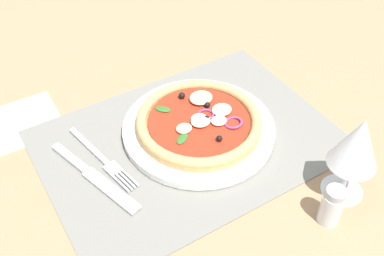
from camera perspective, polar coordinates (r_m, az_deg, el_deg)
The scene contains 9 objects.
ground_plane at distance 79.82cm, azimuth -0.48°, elevation -2.26°, with size 190.00×140.00×2.40cm, color #9E7A56.
placemat at distance 78.82cm, azimuth -0.48°, elevation -1.55°, with size 48.86×35.06×0.40cm, color slate.
plate at distance 79.61cm, azimuth 0.84°, elevation -0.11°, with size 26.39×26.39×1.37cm, color silver.
pizza at distance 78.45cm, azimuth 0.90°, elevation 0.88°, with size 21.55×21.55×2.57cm.
fork at distance 76.37cm, azimuth -10.85°, elevation -4.00°, with size 4.86×17.96×0.44cm.
knife at distance 74.30cm, azimuth -12.06°, elevation -5.96°, with size 7.32×19.63×0.62cm.
wine_glass at distance 68.29cm, azimuth 19.84°, elevation -2.03°, with size 7.20×7.20×14.90cm.
napkin at distance 87.64cm, azimuth -20.70°, elevation 0.57°, with size 14.01×12.61×0.36cm, color white.
pepper_shaker at distance 68.83cm, azimuth 16.98°, elevation -9.25°, with size 3.20×3.20×6.70cm.
Camera 1 is at (28.51, 47.77, 56.03)cm, focal length 42.92 mm.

